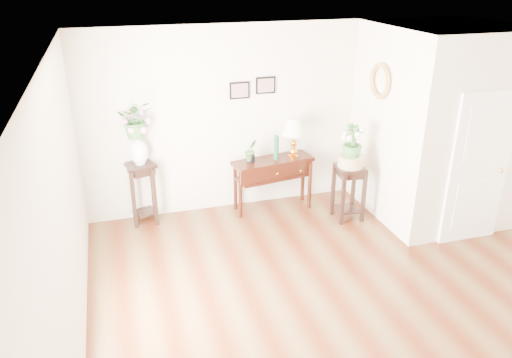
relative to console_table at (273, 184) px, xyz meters
name	(u,v)px	position (x,y,z in m)	size (l,w,h in m)	color
floor	(356,297)	(0.21, -2.44, -0.41)	(6.00, 5.50, 0.02)	brown
ceiling	(380,51)	(0.21, -2.44, 2.39)	(6.00, 5.50, 0.02)	white
wall_back	(281,116)	(0.21, 0.31, 0.99)	(6.00, 0.02, 2.80)	silver
wall_left	(65,227)	(-2.79, -2.44, 0.99)	(0.02, 5.50, 2.80)	silver
partition	(437,123)	(2.31, -0.67, 0.99)	(1.80, 1.95, 2.80)	silver
door	(479,169)	(2.31, -1.67, 0.64)	(0.90, 0.05, 2.10)	white
art_print_left	(240,90)	(-0.44, 0.29, 1.44)	(0.30, 0.02, 0.25)	black
art_print_right	(266,85)	(-0.04, 0.29, 1.49)	(0.30, 0.02, 0.25)	black
wall_ornament	(380,81)	(1.37, -0.54, 1.64)	(0.51, 0.51, 0.07)	tan
console_table	(273,184)	(0.00, 0.00, 0.00)	(1.24, 0.41, 0.83)	black
table_lamp	(294,135)	(0.33, 0.00, 0.76)	(0.35, 0.35, 0.62)	orange
green_vase	(276,148)	(0.05, 0.00, 0.58)	(0.08, 0.08, 0.37)	#17502C
potted_plant	(251,151)	(-0.35, 0.00, 0.58)	(0.18, 0.15, 0.34)	#3A7435
plant_stand_a	(143,193)	(-1.96, 0.13, 0.05)	(0.36, 0.36, 0.93)	black
porcelain_vase	(139,149)	(-1.96, 0.13, 0.74)	(0.26, 0.26, 0.44)	white
lily_arrangement	(136,118)	(-1.96, 0.13, 1.19)	(0.48, 0.42, 0.54)	#3A7435
plant_stand_b	(348,192)	(0.98, -0.63, 0.01)	(0.40, 0.40, 0.84)	black
ceramic_bowl	(351,161)	(0.98, -0.63, 0.51)	(0.38, 0.38, 0.17)	tan
narcissus	(352,142)	(0.98, -0.63, 0.81)	(0.29, 0.29, 0.52)	#3A7435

